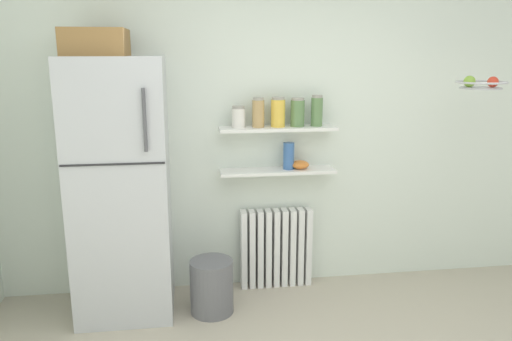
# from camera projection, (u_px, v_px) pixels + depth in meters

# --- Properties ---
(back_wall) EXTENTS (7.04, 0.10, 2.60)m
(back_wall) POSITION_uv_depth(u_px,v_px,m) (281.00, 126.00, 3.95)
(back_wall) COLOR silver
(back_wall) RESTS_ON ground_plane
(refrigerator) EXTENTS (0.67, 0.65, 2.02)m
(refrigerator) POSITION_uv_depth(u_px,v_px,m) (120.00, 184.00, 3.52)
(refrigerator) COLOR #B7BABF
(refrigerator) RESTS_ON ground_plane
(radiator) EXTENTS (0.57, 0.12, 0.64)m
(radiator) POSITION_uv_depth(u_px,v_px,m) (276.00, 248.00, 4.05)
(radiator) COLOR white
(radiator) RESTS_ON ground_plane
(wall_shelf_lower) EXTENTS (0.89, 0.22, 0.02)m
(wall_shelf_lower) POSITION_uv_depth(u_px,v_px,m) (277.00, 171.00, 3.87)
(wall_shelf_lower) COLOR white
(wall_shelf_upper) EXTENTS (0.89, 0.22, 0.02)m
(wall_shelf_upper) POSITION_uv_depth(u_px,v_px,m) (278.00, 128.00, 3.79)
(wall_shelf_upper) COLOR white
(storage_jar_0) EXTENTS (0.10, 0.10, 0.16)m
(storage_jar_0) POSITION_uv_depth(u_px,v_px,m) (238.00, 117.00, 3.73)
(storage_jar_0) COLOR silver
(storage_jar_0) RESTS_ON wall_shelf_upper
(storage_jar_1) EXTENTS (0.09, 0.09, 0.22)m
(storage_jar_1) POSITION_uv_depth(u_px,v_px,m) (258.00, 113.00, 3.74)
(storage_jar_1) COLOR tan
(storage_jar_1) RESTS_ON wall_shelf_upper
(storage_jar_2) EXTENTS (0.11, 0.11, 0.23)m
(storage_jar_2) POSITION_uv_depth(u_px,v_px,m) (278.00, 112.00, 3.76)
(storage_jar_2) COLOR yellow
(storage_jar_2) RESTS_ON wall_shelf_upper
(storage_jar_3) EXTENTS (0.11, 0.11, 0.22)m
(storage_jar_3) POSITION_uv_depth(u_px,v_px,m) (297.00, 112.00, 3.78)
(storage_jar_3) COLOR #5B7F4C
(storage_jar_3) RESTS_ON wall_shelf_upper
(storage_jar_4) EXTENTS (0.09, 0.09, 0.24)m
(storage_jar_4) POSITION_uv_depth(u_px,v_px,m) (317.00, 111.00, 3.80)
(storage_jar_4) COLOR #5B7F4C
(storage_jar_4) RESTS_ON wall_shelf_upper
(vase) EXTENTS (0.09, 0.09, 0.21)m
(vase) POSITION_uv_depth(u_px,v_px,m) (289.00, 156.00, 3.85)
(vase) COLOR #38609E
(vase) RESTS_ON wall_shelf_lower
(shelf_bowl) EXTENTS (0.14, 0.14, 0.06)m
(shelf_bowl) POSITION_uv_depth(u_px,v_px,m) (300.00, 165.00, 3.88)
(shelf_bowl) COLOR orange
(shelf_bowl) RESTS_ON wall_shelf_lower
(trash_bin) EXTENTS (0.31, 0.31, 0.40)m
(trash_bin) POSITION_uv_depth(u_px,v_px,m) (212.00, 286.00, 3.64)
(trash_bin) COLOR slate
(trash_bin) RESTS_ON ground_plane
(hanging_fruit_basket) EXTENTS (0.34, 0.34, 0.09)m
(hanging_fruit_basket) POSITION_uv_depth(u_px,v_px,m) (481.00, 83.00, 3.48)
(hanging_fruit_basket) COLOR #B2B2B7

